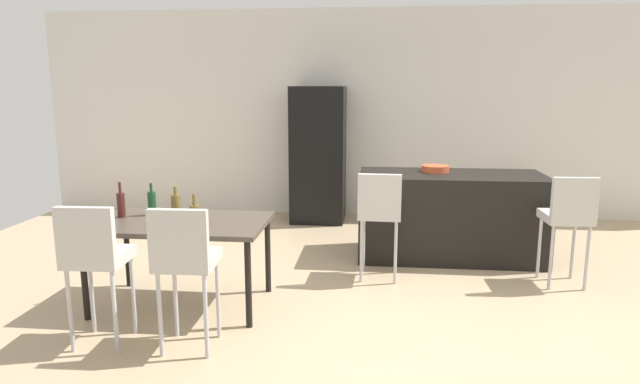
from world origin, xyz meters
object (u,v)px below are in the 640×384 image
object	(u,v)px
refrigerator	(318,154)
bar_chair_left	(380,209)
dining_chair_far	(185,256)
kitchen_island	(450,216)
wine_bottle_near	(176,208)
potted_plant	(518,202)
wine_bottle_left	(195,218)
wine_glass_right	(159,212)
fruit_bowl	(435,169)
wine_bottle_far	(152,203)
wine_bottle_middle	(121,204)
dining_chair_near	(94,253)
dining_table	(180,228)
bar_chair_middle	(569,213)

from	to	relation	value
refrigerator	bar_chair_left	bearing A→B (deg)	-70.20
dining_chair_far	kitchen_island	bearing A→B (deg)	48.98
wine_bottle_near	kitchen_island	bearing A→B (deg)	33.73
bar_chair_left	potted_plant	size ratio (longest dim) A/B	1.88
wine_bottle_left	wine_bottle_near	size ratio (longest dim) A/B	1.02
wine_bottle_near	wine_bottle_left	bearing A→B (deg)	-49.76
wine_glass_right	fruit_bowl	distance (m)	3.06
kitchen_island	refrigerator	xyz separation A→B (m)	(-1.60, 1.51, 0.46)
wine_bottle_far	refrigerator	world-z (taller)	refrigerator
wine_bottle_middle	wine_glass_right	size ratio (longest dim) A/B	1.75
dining_chair_near	refrigerator	bearing A→B (deg)	73.74
fruit_bowl	potted_plant	bearing A→B (deg)	47.82
fruit_bowl	kitchen_island	bearing A→B (deg)	-37.33
dining_table	wine_bottle_middle	bearing A→B (deg)	172.85
bar_chair_middle	dining_table	size ratio (longest dim) A/B	0.73
kitchen_island	refrigerator	distance (m)	2.25
potted_plant	kitchen_island	bearing A→B (deg)	-125.89
bar_chair_left	wine_bottle_far	bearing A→B (deg)	-161.96
wine_bottle_near	dining_chair_near	bearing A→B (deg)	-111.33
bar_chair_left	bar_chair_middle	world-z (taller)	same
refrigerator	fruit_bowl	size ratio (longest dim) A/B	6.24
wine_bottle_near	refrigerator	bearing A→B (deg)	75.05
kitchen_island	fruit_bowl	distance (m)	0.54
kitchen_island	wine_glass_right	distance (m)	3.13
bar_chair_middle	wine_bottle_left	distance (m)	3.33
bar_chair_left	refrigerator	size ratio (longest dim) A/B	0.57
wine_bottle_far	fruit_bowl	xyz separation A→B (m)	(2.56, 1.57, 0.11)
kitchen_island	fruit_bowl	world-z (taller)	fruit_bowl
wine_glass_right	fruit_bowl	xyz separation A→B (m)	(2.33, 1.97, 0.09)
wine_bottle_left	wine_glass_right	size ratio (longest dim) A/B	1.71
dining_chair_near	fruit_bowl	bearing A→B (deg)	44.44
dining_table	wine_bottle_left	size ratio (longest dim) A/B	4.86
wine_bottle_far	dining_chair_far	bearing A→B (deg)	-56.71
bar_chair_left	wine_bottle_left	size ratio (longest dim) A/B	3.53
dining_table	wine_glass_right	size ratio (longest dim) A/B	8.31
dining_table	wine_bottle_middle	distance (m)	0.57
kitchen_island	potted_plant	bearing A→B (deg)	54.11
wine_bottle_far	fruit_bowl	bearing A→B (deg)	31.57
wine_bottle_near	fruit_bowl	xyz separation A→B (m)	(2.28, 1.75, 0.10)
dining_table	refrigerator	bearing A→B (deg)	75.27
dining_table	dining_chair_near	xyz separation A→B (m)	(-0.32, -0.80, 0.02)
wine_bottle_far	wine_bottle_near	bearing A→B (deg)	-32.27
wine_bottle_far	refrigerator	xyz separation A→B (m)	(1.12, 2.97, 0.07)
dining_table	wine_bottle_middle	world-z (taller)	wine_bottle_middle
refrigerator	potted_plant	xyz separation A→B (m)	(2.69, -0.01, -0.60)
dining_chair_far	wine_bottle_middle	world-z (taller)	dining_chair_far
refrigerator	bar_chair_middle	bearing A→B (deg)	-42.31
wine_bottle_far	wine_glass_right	bearing A→B (deg)	-60.14
bar_chair_left	fruit_bowl	bearing A→B (deg)	57.26
bar_chair_middle	refrigerator	bearing A→B (deg)	137.69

